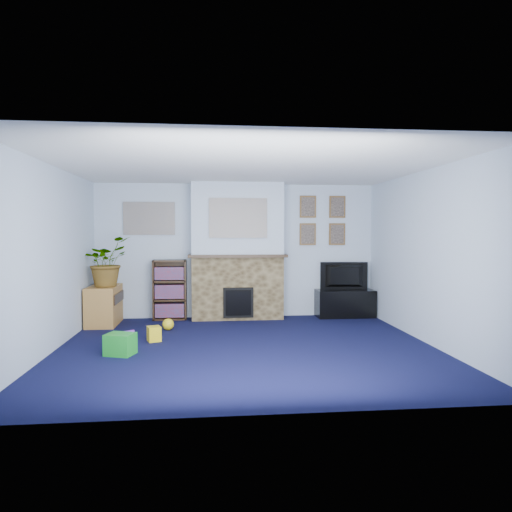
{
  "coord_description": "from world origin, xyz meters",
  "views": [
    {
      "loc": [
        -0.48,
        -5.98,
        1.54
      ],
      "look_at": [
        0.21,
        0.82,
        1.18
      ],
      "focal_mm": 32.0,
      "sensor_mm": 36.0,
      "label": 1
    }
  ],
  "objects": [
    {
      "name": "toy_block",
      "position": [
        -1.27,
        0.48,
        0.11
      ],
      "size": [
        0.22,
        0.22,
        0.21
      ],
      "primitive_type": "cube",
      "rotation": [
        0.0,
        0.0,
        0.36
      ],
      "color": "yellow",
      "rests_on": "ground"
    },
    {
      "name": "bookshelf",
      "position": [
        -1.19,
        2.11,
        0.5
      ],
      "size": [
        0.58,
        0.28,
        1.05
      ],
      "color": "black",
      "rests_on": "ground"
    },
    {
      "name": "toy_ball",
      "position": [
        -1.14,
        1.2,
        0.09
      ],
      "size": [
        0.18,
        0.18,
        0.18
      ],
      "primitive_type": "sphere",
      "color": "yellow",
      "rests_on": "ground"
    },
    {
      "name": "portrait_tl",
      "position": [
        1.3,
        2.23,
        2.0
      ],
      "size": [
        0.3,
        0.03,
        0.4
      ],
      "primitive_type": "cube",
      "color": "brown",
      "rests_on": "wall_back"
    },
    {
      "name": "tv_stand",
      "position": [
        1.95,
        2.03,
        0.23
      ],
      "size": [
        1.04,
        0.44,
        0.49
      ],
      "primitive_type": "cube",
      "color": "black",
      "rests_on": "ground"
    },
    {
      "name": "wall_right",
      "position": [
        2.5,
        0.0,
        1.2
      ],
      "size": [
        0.04,
        4.5,
        2.4
      ],
      "primitive_type": "cube",
      "color": "silver",
      "rests_on": "ground"
    },
    {
      "name": "collage_left",
      "position": [
        -1.55,
        2.23,
        1.78
      ],
      "size": [
        0.9,
        0.03,
        0.58
      ],
      "primitive_type": "cube",
      "color": "gray",
      "rests_on": "wall_back"
    },
    {
      "name": "mantel_candle",
      "position": [
        0.34,
        2.0,
        1.23
      ],
      "size": [
        0.05,
        0.05,
        0.16
      ],
      "primitive_type": "cylinder",
      "color": "#B2BFC6",
      "rests_on": "chimney_breast"
    },
    {
      "name": "portrait_tr",
      "position": [
        1.85,
        2.23,
        2.0
      ],
      "size": [
        0.3,
        0.03,
        0.4
      ],
      "primitive_type": "cube",
      "color": "brown",
      "rests_on": "wall_back"
    },
    {
      "name": "green_crate",
      "position": [
        -1.61,
        -0.2,
        0.14
      ],
      "size": [
        0.4,
        0.36,
        0.27
      ],
      "primitive_type": "cube",
      "rotation": [
        0.0,
        0.0,
        -0.32
      ],
      "color": "#198C26",
      "rests_on": "ground"
    },
    {
      "name": "potted_plant",
      "position": [
        -2.19,
        1.7,
        1.05
      ],
      "size": [
        0.88,
        0.93,
        0.82
      ],
      "primitive_type": "imported",
      "rotation": [
        0.0,
        0.0,
        1.15
      ],
      "color": "#26661E",
      "rests_on": "sideboard"
    },
    {
      "name": "wall_left",
      "position": [
        -2.5,
        0.0,
        1.2
      ],
      "size": [
        0.04,
        4.5,
        2.4
      ],
      "primitive_type": "cube",
      "color": "silver",
      "rests_on": "ground"
    },
    {
      "name": "chimney_breast",
      "position": [
        0.0,
        2.05,
        1.18
      ],
      "size": [
        1.72,
        0.5,
        2.4
      ],
      "color": "brown",
      "rests_on": "ground"
    },
    {
      "name": "mantel_teddy",
      "position": [
        -0.59,
        2.0,
        1.22
      ],
      "size": [
        0.13,
        0.13,
        0.13
      ],
      "primitive_type": "sphere",
      "color": "gray",
      "rests_on": "chimney_breast"
    },
    {
      "name": "wall_front",
      "position": [
        0.0,
        -2.25,
        1.2
      ],
      "size": [
        5.0,
        0.04,
        2.4
      ],
      "primitive_type": "cube",
      "color": "silver",
      "rests_on": "ground"
    },
    {
      "name": "mantel_can",
      "position": [
        0.77,
        2.0,
        1.21
      ],
      "size": [
        0.06,
        0.06,
        0.11
      ],
      "primitive_type": "cylinder",
      "color": "yellow",
      "rests_on": "chimney_breast"
    },
    {
      "name": "wall_back",
      "position": [
        0.0,
        2.25,
        1.2
      ],
      "size": [
        5.0,
        0.04,
        2.4
      ],
      "primitive_type": "cube",
      "color": "silver",
      "rests_on": "ground"
    },
    {
      "name": "sideboard",
      "position": [
        -2.24,
        1.75,
        0.35
      ],
      "size": [
        0.46,
        0.83,
        0.65
      ],
      "primitive_type": "cube",
      "color": "#AA7636",
      "rests_on": "ground"
    },
    {
      "name": "mantel_clock",
      "position": [
        -0.09,
        2.0,
        1.22
      ],
      "size": [
        0.11,
        0.07,
        0.16
      ],
      "primitive_type": "cube",
      "color": "gold",
      "rests_on": "chimney_breast"
    },
    {
      "name": "portrait_bl",
      "position": [
        1.3,
        2.23,
        1.5
      ],
      "size": [
        0.3,
        0.03,
        0.4
      ],
      "primitive_type": "cube",
      "color": "brown",
      "rests_on": "wall_back"
    },
    {
      "name": "television",
      "position": [
        1.95,
        2.05,
        0.74
      ],
      "size": [
        0.87,
        0.19,
        0.5
      ],
      "primitive_type": "imported",
      "rotation": [
        0.0,
        0.0,
        3.05
      ],
      "color": "black",
      "rests_on": "tv_stand"
    },
    {
      "name": "toy_tube",
      "position": [
        -1.69,
        0.57,
        0.07
      ],
      "size": [
        0.29,
        0.13,
        0.16
      ],
      "primitive_type": "cylinder",
      "rotation": [
        0.0,
        1.43,
        0.0
      ],
      "color": "purple",
      "rests_on": "ground"
    },
    {
      "name": "portrait_br",
      "position": [
        1.85,
        2.23,
        1.5
      ],
      "size": [
        0.3,
        0.03,
        0.4
      ],
      "primitive_type": "cube",
      "color": "brown",
      "rests_on": "wall_back"
    },
    {
      "name": "floor",
      "position": [
        0.0,
        0.0,
        0.0
      ],
      "size": [
        5.0,
        4.5,
        0.01
      ],
      "primitive_type": "cube",
      "color": "black",
      "rests_on": "ground"
    },
    {
      "name": "ceiling",
      "position": [
        0.0,
        0.0,
        2.4
      ],
      "size": [
        5.0,
        4.5,
        0.01
      ],
      "primitive_type": "cube",
      "color": "white",
      "rests_on": "wall_back"
    },
    {
      "name": "collage_main",
      "position": [
        0.0,
        1.84,
        1.78
      ],
      "size": [
        1.0,
        0.03,
        0.68
      ],
      "primitive_type": "cube",
      "color": "gray",
      "rests_on": "chimney_breast"
    }
  ]
}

